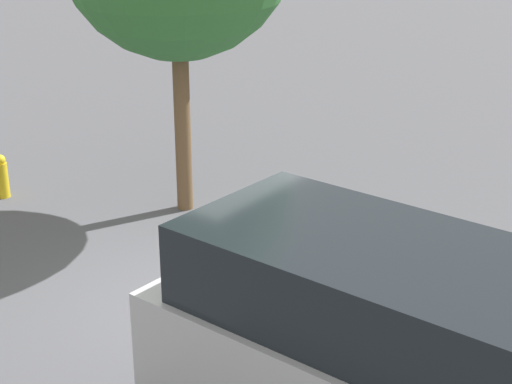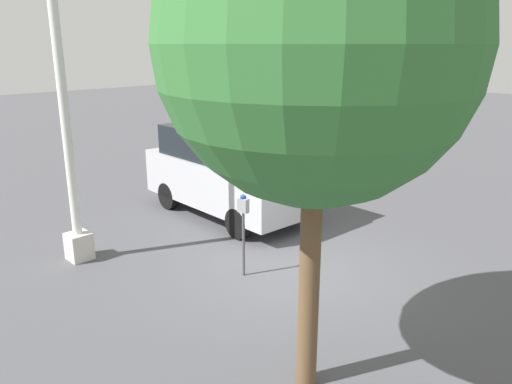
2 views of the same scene
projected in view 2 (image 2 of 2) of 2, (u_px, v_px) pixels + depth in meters
The scene contains 5 objects.
ground_plane at pixel (290, 273), 9.45m from camera, with size 80.00×80.00×0.00m, color #4C4C51.
parking_meter_near at pixel (243, 216), 9.02m from camera, with size 0.21×0.14×1.58m.
lamp_post at pixel (71, 170), 9.54m from camera, with size 0.44×0.44×5.26m.
parked_van at pixel (228, 170), 12.31m from camera, with size 4.66×2.10×2.19m.
street_tree at pixel (317, 45), 5.23m from camera, with size 3.48×3.48×5.90m.
Camera 2 is at (-5.66, 6.53, 4.16)m, focal length 35.00 mm.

